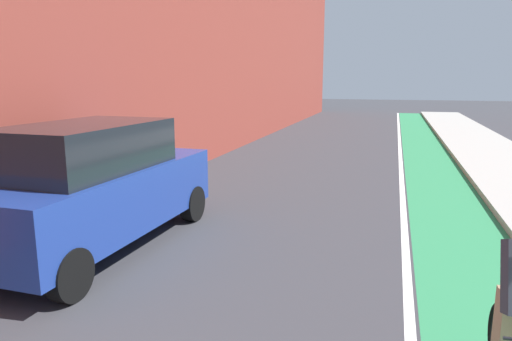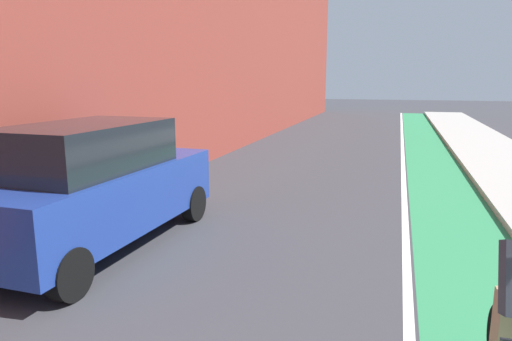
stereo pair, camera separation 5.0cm
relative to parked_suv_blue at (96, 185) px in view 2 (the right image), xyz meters
name	(u,v)px [view 2 (the right image)]	position (x,y,z in m)	size (l,w,h in m)	color
ground_plane	(334,167)	(2.66, 7.96, -1.02)	(98.61, 98.61, 0.00)	#38383D
bike_lane_paint	(432,161)	(5.57, 9.96, -1.01)	(1.60, 44.82, 0.00)	#2D8451
lane_divider_stripe	(403,159)	(4.67, 9.96, -1.01)	(0.12, 44.82, 0.00)	white
sidewalk_right	(505,162)	(7.71, 9.96, -0.95)	(2.70, 44.82, 0.14)	#A8A59E
building_facade_left	(192,10)	(-2.85, 9.96, 4.03)	(3.00, 44.82, 10.08)	brown
parked_suv_blue	(96,185)	(0.00, 0.00, 0.00)	(1.92, 4.52, 1.98)	navy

